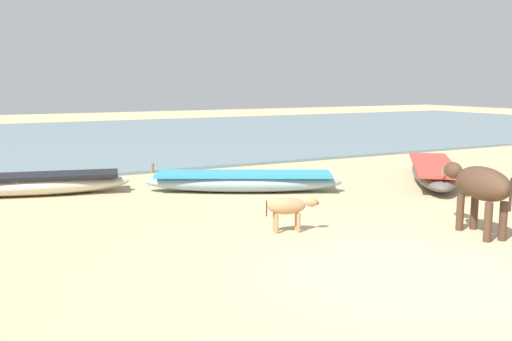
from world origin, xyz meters
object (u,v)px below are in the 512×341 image
Objects in this scene: fishing_boat_0 at (433,172)px; calf_near_tan at (289,207)px; fishing_boat_6 at (243,181)px; fishing_boat_2 at (34,184)px; cow_adult_dark at (480,186)px.

calf_near_tan is (-5.38, -2.26, 0.15)m from fishing_boat_0.
fishing_boat_0 is 4.62m from fishing_boat_6.
calf_near_tan is at bearing -26.79° from fishing_boat_0.
fishing_boat_0 reaches higher than fishing_boat_2.
calf_near_tan is at bearing 135.89° from fishing_boat_2.
fishing_boat_2 is at bearing 54.52° from cow_adult_dark.
fishing_boat_0 reaches higher than calf_near_tan.
fishing_boat_0 is 2.44× the size of cow_adult_dark.
fishing_boat_2 is 0.96× the size of fishing_boat_6.
fishing_boat_0 reaches higher than fishing_boat_6.
fishing_boat_2 is at bearing 139.88° from calf_near_tan.
fishing_boat_0 is 5.83m from calf_near_tan.
fishing_boat_0 is at bearing 40.65° from calf_near_tan.
calf_near_tan is (-2.53, 1.50, -0.37)m from cow_adult_dark.
calf_near_tan is at bearing 103.61° from fishing_boat_6.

